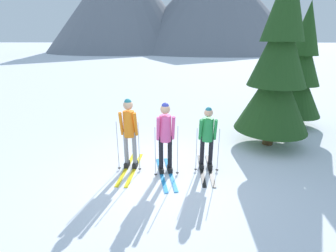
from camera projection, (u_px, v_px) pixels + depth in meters
name	position (u px, v px, depth m)	size (l,w,h in m)	color
ground_plane	(162.00, 172.00, 6.49)	(400.00, 400.00, 0.00)	white
skier_in_orange	(129.00, 129.00, 6.38)	(0.61, 1.78, 1.85)	yellow
skier_in_pink	(165.00, 134.00, 6.14)	(0.63, 1.70, 1.82)	#1E84D1
skier_in_green	(207.00, 135.00, 6.37)	(0.61, 1.67, 1.66)	black
pine_tree_near	(278.00, 67.00, 7.40)	(2.19, 2.19, 5.30)	#51381E
pine_tree_mid	(300.00, 72.00, 9.36)	(1.85, 1.85, 4.46)	#51381E
mountain_ridge_distant	(174.00, 1.00, 61.29)	(62.47, 43.14, 23.36)	slate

